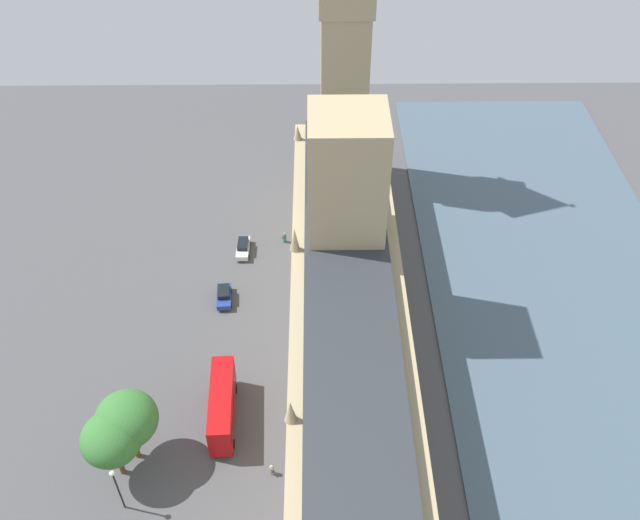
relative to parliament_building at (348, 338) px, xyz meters
The scene contains 12 objects.
ground_plane 8.32m from the parliament_building, 44.37° to the left, with size 148.79×148.79×0.00m, color #4C4C4F.
river_thames 30.41m from the parliament_building, behind, with size 35.16×133.91×0.25m, color #475B6B.
parliament_building is the anchor object (origin of this frame).
clock_tower 45.86m from the parliament_building, 91.19° to the right, with size 7.84×7.84×51.52m.
car_white_trailing 28.00m from the parliament_building, 59.18° to the right, with size 1.88×4.63×1.74m.
car_blue_leading 21.97m from the parliament_building, 40.95° to the right, with size 2.19×4.49×1.74m.
double_decker_bus_by_river_gate 15.84m from the parliament_building, 19.98° to the left, with size 3.03×10.60×4.75m.
pedestrian_midblock 27.56m from the parliament_building, 72.52° to the right, with size 0.69×0.61×1.71m.
pedestrian_opposite_hall 16.30m from the parliament_building, 55.24° to the left, with size 0.60×0.66×1.57m.
plane_tree_corner 24.96m from the parliament_building, 22.99° to the left, with size 6.49×6.49×9.56m.
plane_tree_near_tower 26.92m from the parliament_building, 25.79° to the left, with size 6.20×6.20×8.91m.
street_lamp_far_end 28.21m from the parliament_building, 34.03° to the left, with size 0.56×0.56×6.83m.
Camera 1 is at (1.67, 48.78, 66.38)m, focal length 38.82 mm.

